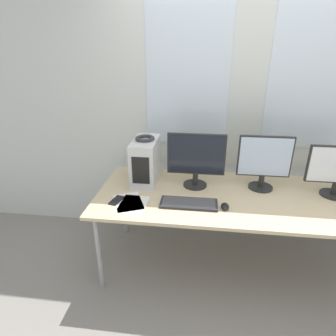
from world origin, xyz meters
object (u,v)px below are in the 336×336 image
(keyboard, at_px, (189,203))
(monitor_right_near, at_px, (264,161))
(cell_phone, at_px, (117,200))
(headphones, at_px, (145,138))
(monitor_main, at_px, (196,159))
(mouse, at_px, (225,206))
(pc_tower, at_px, (146,161))

(keyboard, bearing_deg, monitor_right_near, 30.71)
(keyboard, distance_m, cell_phone, 0.58)
(headphones, distance_m, monitor_right_near, 1.04)
(monitor_main, xyz_separation_m, cell_phone, (-0.62, -0.35, -0.26))
(mouse, distance_m, cell_phone, 0.86)
(pc_tower, xyz_separation_m, headphones, (-0.00, 0.00, 0.21))
(headphones, relative_size, monitor_main, 0.34)
(pc_tower, bearing_deg, mouse, -29.71)
(cell_phone, bearing_deg, mouse, 12.84)
(keyboard, bearing_deg, cell_phone, -178.67)
(headphones, height_order, monitor_right_near, monitor_right_near)
(pc_tower, bearing_deg, monitor_main, -4.62)
(monitor_main, bearing_deg, cell_phone, -150.46)
(pc_tower, relative_size, mouse, 4.29)
(headphones, bearing_deg, pc_tower, -90.00)
(monitor_main, bearing_deg, pc_tower, 175.38)
(pc_tower, xyz_separation_m, mouse, (0.70, -0.40, -0.18))
(keyboard, xyz_separation_m, mouse, (0.28, -0.02, 0.01))
(keyboard, bearing_deg, mouse, -4.53)
(monitor_right_near, xyz_separation_m, mouse, (-0.33, -0.39, -0.24))
(pc_tower, distance_m, headphones, 0.21)
(pc_tower, bearing_deg, cell_phone, -113.42)
(headphones, distance_m, mouse, 0.89)
(headphones, height_order, cell_phone, headphones)
(mouse, bearing_deg, cell_phone, 179.43)
(monitor_main, height_order, mouse, monitor_main)
(monitor_main, xyz_separation_m, keyboard, (-0.04, -0.34, -0.25))
(cell_phone, bearing_deg, monitor_right_near, 30.93)
(mouse, height_order, cell_phone, mouse)
(monitor_main, bearing_deg, headphones, 175.27)
(monitor_right_near, relative_size, cell_phone, 2.95)
(monitor_right_near, relative_size, mouse, 4.81)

